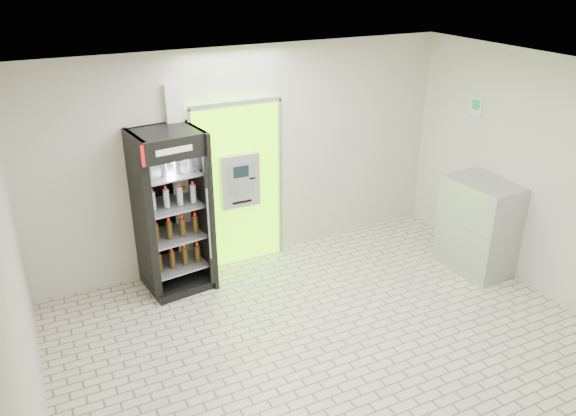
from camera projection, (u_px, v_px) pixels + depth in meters
ground at (337, 349)px, 6.29m from camera, size 6.00×6.00×0.00m
room_shell at (344, 199)px, 5.53m from camera, size 6.00×6.00×6.00m
atm_assembly at (237, 184)px, 7.70m from camera, size 1.30×0.24×2.33m
pillar at (181, 184)px, 7.36m from camera, size 0.22×0.11×2.60m
beverage_cooler at (172, 215)px, 7.14m from camera, size 0.89×0.83×2.13m
steel_cabinet at (479, 226)px, 7.69m from camera, size 0.71×1.01×1.30m
exit_sign at (476, 107)px, 7.76m from camera, size 0.02×0.22×0.26m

